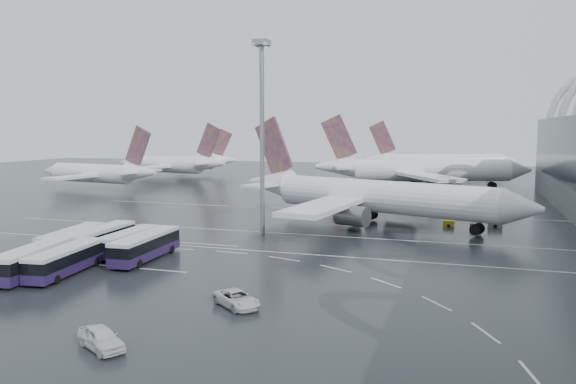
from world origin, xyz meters
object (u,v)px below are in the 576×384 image
(gse_cart_belly_e, at_px, (449,224))
(bus_row_far_b, at_px, (35,259))
(bus_row_near_a, at_px, (72,240))
(floodlight_mast, at_px, (262,114))
(airliner_main, at_px, (368,197))
(jet_remote_west, at_px, (99,174))
(gse_cart_belly_d, at_px, (495,224))
(van_curve_a, at_px, (237,299))
(airliner_gate_c, at_px, (439,163))
(airliner_gate_b, at_px, (420,171))
(bus_row_near_b, at_px, (100,239))
(bus_row_near_c, at_px, (128,241))
(bus_row_far_c, at_px, (66,259))
(gse_cart_belly_b, at_px, (476,226))
(jet_remote_mid, at_px, (172,165))
(bus_row_near_d, at_px, (146,246))
(van_curve_b, at_px, (101,338))
(jet_remote_far, at_px, (185,163))

(gse_cart_belly_e, bearing_deg, bus_row_far_b, -132.70)
(bus_row_near_a, relative_size, floodlight_mast, 0.44)
(airliner_main, xyz_separation_m, bus_row_near_a, (-35.39, -37.35, -3.17))
(jet_remote_west, relative_size, floodlight_mast, 1.34)
(bus_row_far_b, relative_size, gse_cart_belly_d, 5.87)
(van_curve_a, xyz_separation_m, gse_cart_belly_d, (26.15, 55.27, -0.14))
(airliner_gate_c, relative_size, bus_row_near_a, 4.03)
(van_curve_a, bearing_deg, floodlight_mast, 53.98)
(gse_cart_belly_d, bearing_deg, airliner_gate_b, 106.62)
(bus_row_near_b, relative_size, floodlight_mast, 0.45)
(jet_remote_west, relative_size, van_curve_a, 7.26)
(bus_row_near_c, xyz_separation_m, floodlight_mast, (13.04, 18.95, 18.08))
(jet_remote_west, height_order, floodlight_mast, floodlight_mast)
(van_curve_a, xyz_separation_m, floodlight_mast, (-10.78, 36.47, 18.96))
(bus_row_near_a, distance_m, bus_row_far_c, 12.18)
(gse_cart_belly_d, height_order, gse_cart_belly_e, gse_cart_belly_d)
(bus_row_near_a, relative_size, bus_row_far_c, 1.02)
(gse_cart_belly_b, bearing_deg, floodlight_mast, -154.97)
(jet_remote_mid, xyz_separation_m, bus_row_near_b, (48.49, -106.69, -3.16))
(airliner_gate_c, bearing_deg, van_curve_a, -115.99)
(bus_row_near_c, distance_m, bus_row_near_d, 5.21)
(bus_row_near_c, distance_m, bus_row_far_b, 14.12)
(jet_remote_mid, distance_m, gse_cart_belly_b, 122.59)
(bus_row_near_a, height_order, van_curve_b, bus_row_near_a)
(jet_remote_far, height_order, bus_row_far_c, jet_remote_far)
(jet_remote_far, distance_m, bus_row_far_c, 147.95)
(bus_row_near_d, relative_size, floodlight_mast, 0.45)
(bus_row_far_c, distance_m, van_curve_a, 24.90)
(jet_remote_far, xyz_separation_m, bus_row_far_c, (56.87, -136.55, -2.76))
(bus_row_near_b, distance_m, gse_cart_belly_b, 61.92)
(bus_row_near_a, distance_m, bus_row_near_c, 7.90)
(airliner_gate_c, bearing_deg, bus_row_near_c, -125.55)
(airliner_gate_c, distance_m, bus_row_near_d, 151.95)
(bus_row_near_d, relative_size, bus_row_far_c, 1.05)
(gse_cart_belly_d, bearing_deg, airliner_main, -173.15)
(van_curve_a, bearing_deg, van_curve_b, -167.37)
(airliner_gate_c, relative_size, van_curve_a, 9.51)
(jet_remote_mid, distance_m, gse_cart_belly_d, 123.54)
(floodlight_mast, bearing_deg, van_curve_b, -84.55)
(bus_row_near_b, xyz_separation_m, floodlight_mast, (17.34, 19.44, 17.89))
(jet_remote_far, distance_m, bus_row_near_a, 136.11)
(van_curve_a, relative_size, floodlight_mast, 0.18)
(bus_row_far_b, bearing_deg, jet_remote_far, 11.86)
(airliner_gate_b, height_order, van_curve_b, airliner_gate_b)
(airliner_gate_b, xyz_separation_m, gse_cart_belly_e, (10.09, -61.76, -4.87))
(bus_row_near_a, height_order, gse_cart_belly_e, bus_row_near_a)
(bus_row_near_d, height_order, gse_cart_belly_d, bus_row_near_d)
(jet_remote_far, height_order, gse_cart_belly_e, jet_remote_far)
(van_curve_b, relative_size, gse_cart_belly_d, 2.15)
(airliner_gate_c, relative_size, floodlight_mast, 1.76)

